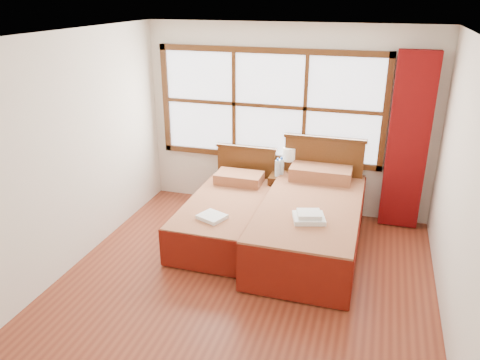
% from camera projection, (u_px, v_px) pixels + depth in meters
% --- Properties ---
extents(floor, '(4.50, 4.50, 0.00)m').
position_uv_depth(floor, '(240.00, 292.00, 4.95)').
color(floor, brown).
rests_on(floor, ground).
extents(ceiling, '(4.50, 4.50, 0.00)m').
position_uv_depth(ceiling, '(240.00, 37.00, 3.97)').
color(ceiling, white).
rests_on(ceiling, wall_back).
extents(wall_back, '(4.00, 0.00, 4.00)m').
position_uv_depth(wall_back, '(287.00, 121.00, 6.46)').
color(wall_back, silver).
rests_on(wall_back, floor).
extents(wall_left, '(0.00, 4.50, 4.50)m').
position_uv_depth(wall_left, '(61.00, 159.00, 5.00)').
color(wall_left, silver).
rests_on(wall_left, floor).
extents(wall_right, '(0.00, 4.50, 4.50)m').
position_uv_depth(wall_right, '(467.00, 204.00, 3.92)').
color(wall_right, silver).
rests_on(wall_right, floor).
extents(window, '(3.16, 0.06, 1.56)m').
position_uv_depth(window, '(269.00, 106.00, 6.41)').
color(window, white).
rests_on(window, wall_back).
extents(curtain, '(0.50, 0.16, 2.30)m').
position_uv_depth(curtain, '(408.00, 143.00, 5.95)').
color(curtain, maroon).
rests_on(curtain, wall_back).
extents(bed_left, '(0.95, 1.97, 0.92)m').
position_uv_depth(bed_left, '(226.00, 214.00, 6.05)').
color(bed_left, '#43240E').
rests_on(bed_left, floor).
extents(bed_right, '(1.18, 2.28, 1.15)m').
position_uv_depth(bed_right, '(311.00, 221.00, 5.73)').
color(bed_right, '#43240E').
rests_on(bed_right, floor).
extents(nightstand, '(0.45, 0.44, 0.60)m').
position_uv_depth(nightstand, '(286.00, 195.00, 6.59)').
color(nightstand, '#4F2B11').
rests_on(nightstand, floor).
extents(towels_left, '(0.37, 0.35, 0.05)m').
position_uv_depth(towels_left, '(212.00, 217.00, 5.47)').
color(towels_left, white).
rests_on(towels_left, bed_left).
extents(towels_right, '(0.41, 0.38, 0.10)m').
position_uv_depth(towels_right, '(309.00, 217.00, 5.14)').
color(towels_right, white).
rests_on(towels_right, bed_right).
extents(lamp, '(0.18, 0.18, 0.35)m').
position_uv_depth(lamp, '(289.00, 155.00, 6.50)').
color(lamp, gold).
rests_on(lamp, nightstand).
extents(bottle_near, '(0.07, 0.07, 0.26)m').
position_uv_depth(bottle_near, '(277.00, 168.00, 6.39)').
color(bottle_near, '#C1E5F8').
rests_on(bottle_near, nightstand).
extents(bottle_far, '(0.07, 0.07, 0.26)m').
position_uv_depth(bottle_far, '(281.00, 167.00, 6.43)').
color(bottle_far, '#C1E5F8').
rests_on(bottle_far, nightstand).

